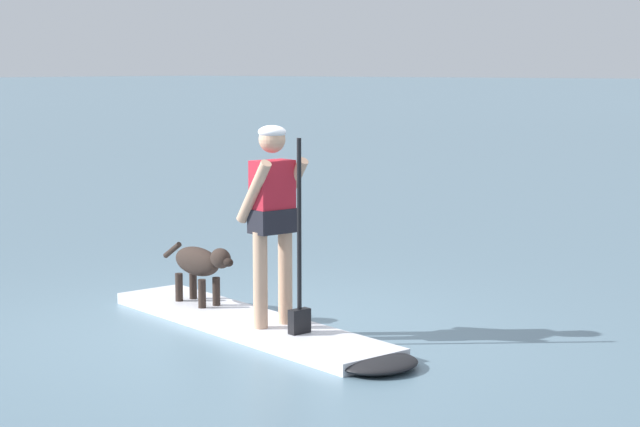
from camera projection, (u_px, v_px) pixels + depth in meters
name	position (u px, v px, depth m)	size (l,w,h in m)	color
ground_plane	(248.00, 329.00, 9.36)	(400.00, 400.00, 0.00)	slate
paddleboard	(264.00, 329.00, 9.18)	(3.61, 1.37, 0.10)	silver
person_paddler	(274.00, 212.00, 8.93)	(0.65, 0.55, 1.67)	tan
dog	(200.00, 264.00, 9.84)	(1.08, 0.35, 0.56)	#2D231E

